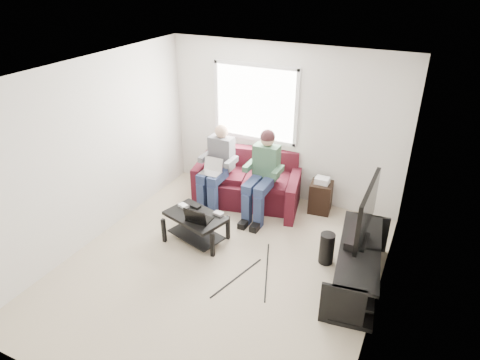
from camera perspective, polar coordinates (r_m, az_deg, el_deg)
name	(u,v)px	position (r m, az deg, el deg)	size (l,w,h in m)	color
floor	(220,267)	(5.90, -2.67, -11.52)	(4.50, 4.50, 0.00)	#B7AD8E
ceiling	(215,75)	(4.73, -3.36, 13.84)	(4.50, 4.50, 0.00)	white
wall_back	(283,125)	(7.08, 5.78, 7.35)	(4.50, 4.50, 0.00)	silver
wall_front	(83,300)	(3.73, -20.22, -14.83)	(4.50, 4.50, 0.00)	silver
wall_left	(92,153)	(6.31, -19.19, 3.39)	(4.50, 4.50, 0.00)	silver
wall_right	(388,221)	(4.69, 19.17, -5.16)	(4.50, 4.50, 0.00)	silver
window	(255,103)	(7.14, 2.02, 10.20)	(1.48, 0.04, 1.28)	white
sofa	(247,183)	(7.26, 0.99, -0.46)	(2.00, 1.16, 0.86)	#4F131C
person_left	(217,164)	(6.97, -3.08, 2.20)	(0.40, 0.70, 1.35)	navy
person_right	(263,169)	(6.65, 3.07, 1.47)	(0.40, 0.71, 1.40)	navy
laptop_silver	(211,170)	(6.82, -3.90, 1.38)	(0.32, 0.22, 0.24)	silver
coffee_table	(196,222)	(6.26, -5.93, -5.55)	(0.98, 0.75, 0.43)	black
laptop_black	(199,212)	(6.02, -5.45, -4.32)	(0.34, 0.24, 0.24)	black
controller_a	(183,206)	(6.40, -7.59, -3.40)	(0.14, 0.09, 0.04)	silver
controller_b	(196,206)	(6.36, -5.93, -3.53)	(0.14, 0.09, 0.04)	black
controller_c	(219,214)	(6.16, -2.88, -4.50)	(0.14, 0.09, 0.04)	gray
tv_stand	(357,267)	(5.70, 15.37, -11.10)	(0.72, 1.72, 0.55)	black
tv	(367,211)	(5.36, 16.56, -4.04)	(0.12, 1.10, 0.81)	black
soundbar	(353,237)	(5.59, 14.83, -7.38)	(0.12, 0.50, 0.10)	black
drink_cup	(367,217)	(6.02, 16.57, -4.80)	(0.08, 0.08, 0.12)	#A67947
console_white	(351,281)	(5.35, 14.56, -12.95)	(0.30, 0.22, 0.06)	silver
console_grey	(363,249)	(5.90, 16.08, -8.78)	(0.34, 0.26, 0.08)	gray
console_black	(357,264)	(5.62, 15.36, -10.76)	(0.38, 0.30, 0.07)	black
subwoofer	(327,248)	(5.97, 11.49, -8.92)	(0.20, 0.20, 0.45)	black
keyboard_floor	(341,281)	(5.81, 13.36, -12.98)	(0.15, 0.46, 0.03)	black
end_table	(321,196)	(7.08, 10.71, -2.14)	(0.34, 0.34, 0.61)	black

